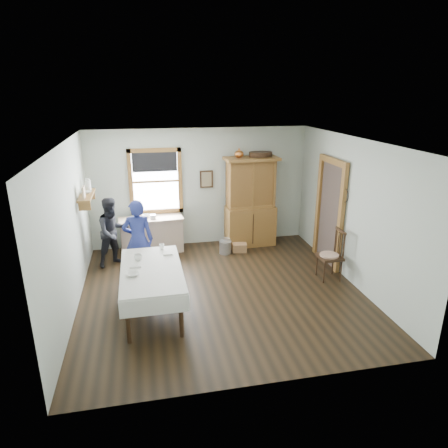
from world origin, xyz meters
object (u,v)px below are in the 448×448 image
(woman_blue, at_px, (138,243))
(china_hutch, at_px, (251,202))
(wicker_basket, at_px, (240,247))
(figure_dark, at_px, (113,234))
(dining_table, at_px, (153,290))
(spindle_chair, at_px, (330,255))
(work_counter, at_px, (152,235))
(pail, at_px, (225,247))

(woman_blue, bearing_deg, china_hutch, -149.73)
(wicker_basket, bearing_deg, figure_dark, -176.78)
(wicker_basket, relative_size, woman_blue, 0.22)
(dining_table, relative_size, wicker_basket, 5.93)
(spindle_chair, xyz_separation_m, woman_blue, (-3.58, 0.75, 0.23))
(figure_dark, bearing_deg, dining_table, -100.69)
(work_counter, relative_size, china_hutch, 0.68)
(china_hutch, height_order, pail, china_hutch)
(spindle_chair, distance_m, wicker_basket, 2.20)
(china_hutch, xyz_separation_m, spindle_chair, (1.02, -2.07, -0.53))
(china_hutch, xyz_separation_m, woman_blue, (-2.56, -1.31, -0.30))
(work_counter, distance_m, pail, 1.68)
(china_hutch, relative_size, spindle_chair, 2.06)
(work_counter, height_order, dining_table, work_counter)
(work_counter, height_order, woman_blue, woman_blue)
(spindle_chair, relative_size, figure_dark, 0.75)
(wicker_basket, height_order, woman_blue, woman_blue)
(dining_table, xyz_separation_m, spindle_chair, (3.38, 0.52, 0.12))
(work_counter, distance_m, dining_table, 2.59)
(work_counter, bearing_deg, woman_blue, -106.60)
(work_counter, relative_size, dining_table, 0.73)
(dining_table, xyz_separation_m, woman_blue, (-0.20, 1.28, 0.35))
(pail, distance_m, wicker_basket, 0.34)
(woman_blue, relative_size, figure_dark, 1.09)
(pail, relative_size, wicker_basket, 0.90)
(figure_dark, bearing_deg, pail, -27.11)
(china_hutch, distance_m, dining_table, 3.56)
(figure_dark, bearing_deg, work_counter, 4.79)
(spindle_chair, xyz_separation_m, wicker_basket, (-1.37, 1.67, -0.41))
(work_counter, distance_m, figure_dark, 0.99)
(work_counter, xyz_separation_m, figure_dark, (-0.79, -0.55, 0.27))
(china_hutch, distance_m, woman_blue, 2.89)
(work_counter, bearing_deg, china_hutch, -4.57)
(dining_table, bearing_deg, woman_blue, 99.11)
(work_counter, relative_size, wicker_basket, 4.34)
(work_counter, height_order, wicker_basket, work_counter)
(china_hutch, height_order, wicker_basket, china_hutch)
(dining_table, bearing_deg, figure_dark, 109.33)
(china_hutch, distance_m, spindle_chair, 2.37)
(woman_blue, bearing_deg, pail, -151.69)
(pail, bearing_deg, work_counter, 165.13)
(china_hutch, height_order, dining_table, china_hutch)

